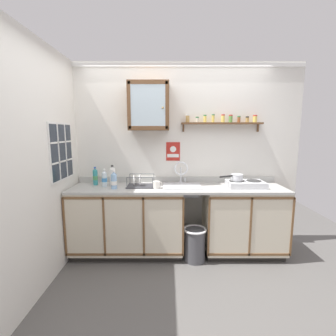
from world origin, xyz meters
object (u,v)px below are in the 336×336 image
object	(u,v)px
saucepan	(236,177)
trash_bin	(194,244)
mug	(156,185)
dish_rack	(140,184)
bottle_detergent_teal_0	(95,177)
bottle_water_blue_2	(113,181)
hot_plate_stove	(245,184)
warning_sign	(172,152)
sink	(181,186)
wall_cabinet	(148,106)
bottle_opaque_white_3	(112,177)
bottle_water_clear_1	(104,179)

from	to	relation	value
saucepan	trash_bin	size ratio (longest dim) A/B	0.76
mug	dish_rack	bearing A→B (deg)	154.61
bottle_detergent_teal_0	bottle_water_blue_2	size ratio (longest dim) A/B	1.04
hot_plate_stove	dish_rack	size ratio (longest dim) A/B	1.33
dish_rack	trash_bin	bearing A→B (deg)	-17.15
bottle_water_blue_2	mug	xyz separation A→B (m)	(0.53, 0.03, -0.06)
bottle_detergent_teal_0	warning_sign	distance (m)	1.11
mug	sink	bearing A→B (deg)	21.22
sink	trash_bin	bearing A→B (deg)	-57.14
hot_plate_stove	wall_cabinet	world-z (taller)	wall_cabinet
mug	wall_cabinet	world-z (taller)	wall_cabinet
bottle_opaque_white_3	wall_cabinet	size ratio (longest dim) A/B	0.45
bottle_detergent_teal_0	bottle_opaque_white_3	world-z (taller)	bottle_opaque_white_3
bottle_opaque_white_3	dish_rack	size ratio (longest dim) A/B	0.79
saucepan	bottle_detergent_teal_0	bearing A→B (deg)	176.85
warning_sign	dish_rack	bearing A→B (deg)	-148.00
saucepan	bottle_water_blue_2	size ratio (longest dim) A/B	1.39
sink	dish_rack	bearing A→B (deg)	-177.41
bottle_water_blue_2	warning_sign	distance (m)	0.91
bottle_detergent_teal_0	bottle_opaque_white_3	size ratio (longest dim) A/B	0.88
warning_sign	wall_cabinet	bearing A→B (deg)	-155.89
hot_plate_stove	warning_sign	distance (m)	1.06
bottle_water_blue_2	mug	distance (m)	0.53
saucepan	mug	size ratio (longest dim) A/B	2.66
bottle_detergent_teal_0	warning_sign	xyz separation A→B (m)	(1.05, 0.18, 0.32)
sink	bottle_water_blue_2	xyz separation A→B (m)	(-0.86, -0.16, 0.11)
bottle_detergent_teal_0	mug	distance (m)	0.86
bottle_water_blue_2	warning_sign	bearing A→B (deg)	28.28
sink	wall_cabinet	distance (m)	1.13
bottle_detergent_teal_0	trash_bin	size ratio (longest dim) A/B	0.57
saucepan	mug	xyz separation A→B (m)	(-1.03, -0.09, -0.08)
bottle_water_blue_2	bottle_water_clear_1	bearing A→B (deg)	141.64
saucepan	trash_bin	bearing A→B (deg)	-159.49
hot_plate_stove	bottle_opaque_white_3	bearing A→B (deg)	178.25
bottle_water_blue_2	wall_cabinet	bearing A→B (deg)	31.18
dish_rack	hot_plate_stove	bearing A→B (deg)	-1.32
bottle_opaque_white_3	mug	xyz separation A→B (m)	(0.58, -0.12, -0.08)
sink	saucepan	size ratio (longest dim) A/B	1.52
bottle_water_clear_1	mug	world-z (taller)	bottle_water_clear_1
bottle_detergent_teal_0	trash_bin	bearing A→B (deg)	-13.16
bottle_detergent_teal_0	trash_bin	distance (m)	1.57
hot_plate_stove	warning_sign	xyz separation A→B (m)	(-0.94, 0.30, 0.40)
hot_plate_stove	mug	bearing A→B (deg)	-176.44
mug	trash_bin	xyz separation A→B (m)	(0.49, -0.11, -0.74)
sink	warning_sign	world-z (taller)	warning_sign
saucepan	wall_cabinet	xyz separation A→B (m)	(-1.14, 0.14, 0.91)
bottle_water_blue_2	warning_sign	size ratio (longest dim) A/B	0.91
bottle_detergent_teal_0	warning_sign	world-z (taller)	warning_sign
saucepan	warning_sign	bearing A→B (deg)	160.88
wall_cabinet	trash_bin	xyz separation A→B (m)	(0.59, -0.35, -1.73)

